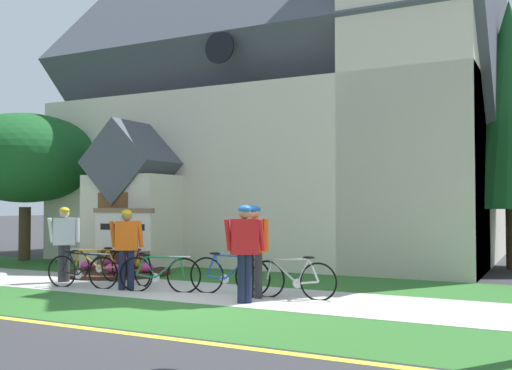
% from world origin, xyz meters
% --- Properties ---
extents(ground, '(140.00, 140.00, 0.00)m').
position_xyz_m(ground, '(0.00, 4.00, 0.00)').
color(ground, '#333335').
extents(sidewalk_slab, '(32.00, 2.50, 0.01)m').
position_xyz_m(sidewalk_slab, '(-2.34, 1.52, 0.01)').
color(sidewalk_slab, '#B7B5AD').
rests_on(sidewalk_slab, ground).
extents(grass_verge, '(32.00, 2.33, 0.01)m').
position_xyz_m(grass_verge, '(-2.34, -0.89, 0.00)').
color(grass_verge, '#2D6628').
rests_on(grass_verge, ground).
extents(church_lawn, '(24.00, 2.65, 0.01)m').
position_xyz_m(church_lawn, '(-2.34, 4.10, 0.00)').
color(church_lawn, '#2D6628').
rests_on(church_lawn, ground).
extents(church_building, '(13.86, 11.20, 13.61)m').
position_xyz_m(church_building, '(-1.84, 9.75, 4.79)').
color(church_building, beige).
rests_on(church_building, ground).
extents(church_sign, '(1.89, 0.16, 1.68)m').
position_xyz_m(church_sign, '(-4.01, 3.35, 1.09)').
color(church_sign, '#7F6047').
rests_on(church_sign, ground).
extents(flower_bed, '(2.70, 2.70, 0.34)m').
position_xyz_m(flower_bed, '(-4.01, 3.13, 0.08)').
color(flower_bed, '#382319').
rests_on(flower_bed, ground).
extents(bicycle_white, '(1.66, 0.55, 0.79)m').
position_xyz_m(bicycle_white, '(-1.23, 1.13, 0.37)').
color(bicycle_white, black).
rests_on(bicycle_white, ground).
extents(bicycle_yellow, '(1.74, 0.16, 0.83)m').
position_xyz_m(bicycle_yellow, '(1.52, 1.57, 0.38)').
color(bicycle_yellow, black).
rests_on(bicycle_yellow, ground).
extents(bicycle_silver, '(1.76, 0.33, 0.81)m').
position_xyz_m(bicycle_silver, '(-3.58, 1.86, 0.38)').
color(bicycle_silver, black).
rests_on(bicycle_silver, ground).
extents(bicycle_blue, '(1.72, 0.23, 0.84)m').
position_xyz_m(bicycle_blue, '(0.18, 1.50, 0.38)').
color(bicycle_blue, black).
rests_on(bicycle_blue, ground).
extents(bicycle_orange, '(1.68, 0.33, 0.81)m').
position_xyz_m(bicycle_orange, '(-3.05, 0.86, 0.36)').
color(bicycle_orange, black).
rests_on(bicycle_orange, ground).
extents(bicycle_black, '(1.69, 0.74, 0.83)m').
position_xyz_m(bicycle_black, '(-2.56, 1.87, 0.39)').
color(bicycle_black, black).
rests_on(bicycle_black, ground).
extents(cyclist_in_blue_jersey, '(0.60, 0.44, 1.67)m').
position_xyz_m(cyclist_in_blue_jersey, '(-2.00, 1.04, 0.98)').
color(cyclist_in_blue_jersey, '#191E38').
rests_on(cyclist_in_blue_jersey, ground).
extents(cyclist_in_red_jersey, '(0.59, 0.54, 1.77)m').
position_xyz_m(cyclist_in_red_jersey, '(0.96, 0.69, 1.05)').
color(cyclist_in_red_jersey, '#191E38').
rests_on(cyclist_in_red_jersey, ground).
extents(cyclist_in_orange_jersey, '(0.67, 0.34, 1.76)m').
position_xyz_m(cyclist_in_orange_jersey, '(0.84, 1.30, 1.04)').
color(cyclist_in_orange_jersey, '#2D2D33').
rests_on(cyclist_in_orange_jersey, ground).
extents(cyclist_in_yellow_jersey, '(0.55, 0.51, 1.72)m').
position_xyz_m(cyclist_in_yellow_jersey, '(-4.09, 1.39, 1.01)').
color(cyclist_in_yellow_jersey, '#2D2D33').
rests_on(cyclist_in_yellow_jersey, ground).
extents(roadside_conifer, '(3.47, 3.47, 7.46)m').
position_xyz_m(roadside_conifer, '(4.87, 8.97, 4.55)').
color(roadside_conifer, '#4C3823').
rests_on(roadside_conifer, ground).
extents(yard_deciduous_tree, '(4.77, 4.77, 4.67)m').
position_xyz_m(yard_deciduous_tree, '(-9.14, 4.76, 3.24)').
color(yard_deciduous_tree, '#4C3823').
rests_on(yard_deciduous_tree, ground).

